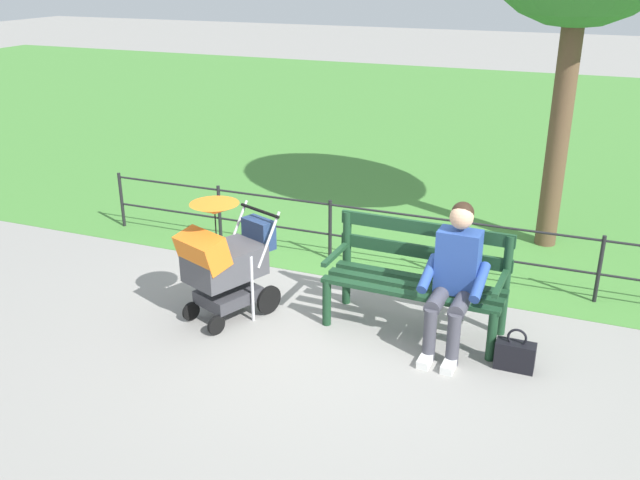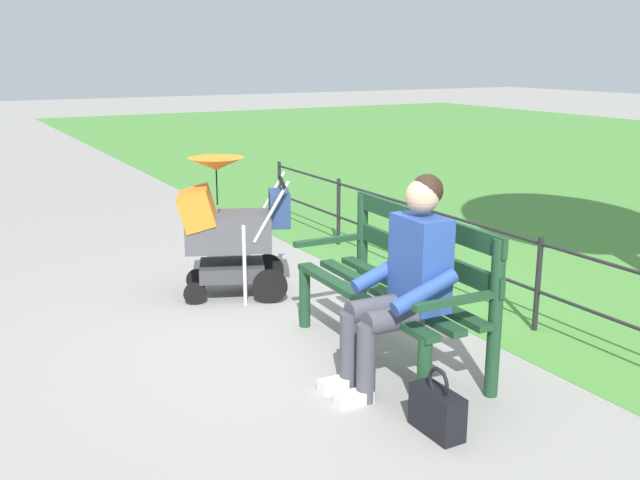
{
  "view_description": "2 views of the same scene",
  "coord_description": "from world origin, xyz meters",
  "px_view_note": "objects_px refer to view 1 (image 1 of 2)",
  "views": [
    {
      "loc": [
        -1.88,
        5.43,
        3.12
      ],
      "look_at": [
        0.33,
        -0.03,
        0.74
      ],
      "focal_mm": 38.82,
      "sensor_mm": 36.0,
      "label": 1
    },
    {
      "loc": [
        -4.25,
        2.51,
        1.94
      ],
      "look_at": [
        0.08,
        0.1,
        0.67
      ],
      "focal_mm": 40.69,
      "sensor_mm": 36.0,
      "label": 2
    }
  ],
  "objects_px": {
    "stroller": "(224,259)",
    "person_on_bench": "(454,274)",
    "park_bench": "(418,273)",
    "handbag": "(515,355)"
  },
  "relations": [
    {
      "from": "park_bench",
      "to": "handbag",
      "type": "xyz_separation_m",
      "value": [
        -0.95,
        0.41,
        -0.4
      ]
    },
    {
      "from": "park_bench",
      "to": "handbag",
      "type": "relative_size",
      "value": 4.37
    },
    {
      "from": "park_bench",
      "to": "stroller",
      "type": "height_order",
      "value": "stroller"
    },
    {
      "from": "person_on_bench",
      "to": "stroller",
      "type": "height_order",
      "value": "person_on_bench"
    },
    {
      "from": "person_on_bench",
      "to": "handbag",
      "type": "height_order",
      "value": "person_on_bench"
    },
    {
      "from": "person_on_bench",
      "to": "stroller",
      "type": "bearing_deg",
      "value": 7.88
    },
    {
      "from": "stroller",
      "to": "person_on_bench",
      "type": "bearing_deg",
      "value": -172.12
    },
    {
      "from": "person_on_bench",
      "to": "stroller",
      "type": "relative_size",
      "value": 1.11
    },
    {
      "from": "park_bench",
      "to": "handbag",
      "type": "bearing_deg",
      "value": 156.69
    },
    {
      "from": "person_on_bench",
      "to": "handbag",
      "type": "xyz_separation_m",
      "value": [
        -0.58,
        0.18,
        -0.55
      ]
    }
  ]
}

